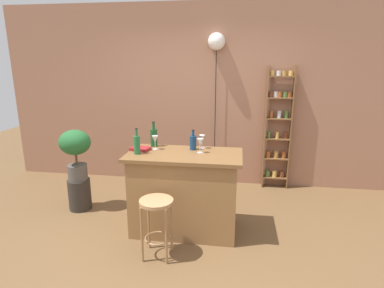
{
  "coord_description": "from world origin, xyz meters",
  "views": [
    {
      "loc": [
        0.59,
        -3.1,
        1.97
      ],
      "look_at": [
        0.05,
        0.55,
        0.99
      ],
      "focal_mm": 30.04,
      "sensor_mm": 36.0,
      "label": 1
    }
  ],
  "objects_px": {
    "bottle_wine_red": "(193,142)",
    "potted_plant": "(75,149)",
    "bar_stool": "(157,214)",
    "wine_glass_right": "(155,140)",
    "spice_shelf": "(278,127)",
    "wine_glass_left": "(202,139)",
    "cookbook": "(140,149)",
    "pendant_globe_light": "(217,43)",
    "plant_stool": "(80,194)",
    "wine_glass_center": "(200,143)",
    "bottle_vinegar": "(137,144)",
    "bottle_spirits_clear": "(154,137)"
  },
  "relations": [
    {
      "from": "bottle_wine_red",
      "to": "potted_plant",
      "type": "bearing_deg",
      "value": 173.8
    },
    {
      "from": "bar_stool",
      "to": "wine_glass_right",
      "type": "height_order",
      "value": "wine_glass_right"
    },
    {
      "from": "bar_stool",
      "to": "bottle_wine_red",
      "type": "height_order",
      "value": "bottle_wine_red"
    },
    {
      "from": "spice_shelf",
      "to": "wine_glass_left",
      "type": "xyz_separation_m",
      "value": [
        -1.01,
        -1.29,
        0.1
      ]
    },
    {
      "from": "cookbook",
      "to": "pendant_globe_light",
      "type": "distance_m",
      "value": 2.07
    },
    {
      "from": "bar_stool",
      "to": "wine_glass_right",
      "type": "bearing_deg",
      "value": 104.66
    },
    {
      "from": "plant_stool",
      "to": "bar_stool",
      "type": "bearing_deg",
      "value": -34.67
    },
    {
      "from": "spice_shelf",
      "to": "plant_stool",
      "type": "xyz_separation_m",
      "value": [
        -2.68,
        -1.18,
        -0.76
      ]
    },
    {
      "from": "bar_stool",
      "to": "bottle_wine_red",
      "type": "relative_size",
      "value": 2.62
    },
    {
      "from": "potted_plant",
      "to": "wine_glass_center",
      "type": "relative_size",
      "value": 4.12
    },
    {
      "from": "potted_plant",
      "to": "pendant_globe_light",
      "type": "distance_m",
      "value": 2.5
    },
    {
      "from": "spice_shelf",
      "to": "bottle_wine_red",
      "type": "xyz_separation_m",
      "value": [
        -1.11,
        -1.35,
        0.07
      ]
    },
    {
      "from": "wine_glass_center",
      "to": "cookbook",
      "type": "distance_m",
      "value": 0.7
    },
    {
      "from": "bottle_wine_red",
      "to": "bar_stool",
      "type": "bearing_deg",
      "value": -109.71
    },
    {
      "from": "wine_glass_left",
      "to": "cookbook",
      "type": "height_order",
      "value": "wine_glass_left"
    },
    {
      "from": "bar_stool",
      "to": "bottle_vinegar",
      "type": "height_order",
      "value": "bottle_vinegar"
    },
    {
      "from": "bar_stool",
      "to": "spice_shelf",
      "type": "distance_m",
      "value": 2.54
    },
    {
      "from": "plant_stool",
      "to": "bottle_spirits_clear",
      "type": "bearing_deg",
      "value": -4.66
    },
    {
      "from": "bar_stool",
      "to": "wine_glass_right",
      "type": "relative_size",
      "value": 3.81
    },
    {
      "from": "plant_stool",
      "to": "cookbook",
      "type": "height_order",
      "value": "cookbook"
    },
    {
      "from": "bottle_vinegar",
      "to": "cookbook",
      "type": "distance_m",
      "value": 0.17
    },
    {
      "from": "pendant_globe_light",
      "to": "bar_stool",
      "type": "bearing_deg",
      "value": -101.08
    },
    {
      "from": "plant_stool",
      "to": "pendant_globe_light",
      "type": "distance_m",
      "value": 2.89
    },
    {
      "from": "wine_glass_center",
      "to": "pendant_globe_light",
      "type": "distance_m",
      "value": 1.87
    },
    {
      "from": "wine_glass_left",
      "to": "wine_glass_center",
      "type": "relative_size",
      "value": 1.0
    },
    {
      "from": "spice_shelf",
      "to": "wine_glass_right",
      "type": "bearing_deg",
      "value": -137.78
    },
    {
      "from": "bottle_spirits_clear",
      "to": "cookbook",
      "type": "relative_size",
      "value": 1.43
    },
    {
      "from": "wine_glass_left",
      "to": "pendant_globe_light",
      "type": "distance_m",
      "value": 1.73
    },
    {
      "from": "potted_plant",
      "to": "bottle_vinegar",
      "type": "distance_m",
      "value": 1.09
    },
    {
      "from": "bar_stool",
      "to": "plant_stool",
      "type": "distance_m",
      "value": 1.61
    },
    {
      "from": "wine_glass_center",
      "to": "plant_stool",
      "type": "bearing_deg",
      "value": 170.16
    },
    {
      "from": "potted_plant",
      "to": "bottle_wine_red",
      "type": "distance_m",
      "value": 1.59
    },
    {
      "from": "bottle_wine_red",
      "to": "wine_glass_center",
      "type": "relative_size",
      "value": 1.45
    },
    {
      "from": "wine_glass_right",
      "to": "plant_stool",
      "type": "bearing_deg",
      "value": 168.68
    },
    {
      "from": "potted_plant",
      "to": "wine_glass_right",
      "type": "bearing_deg",
      "value": -11.32
    },
    {
      "from": "bottle_vinegar",
      "to": "pendant_globe_light",
      "type": "distance_m",
      "value": 2.13
    },
    {
      "from": "plant_stool",
      "to": "bottle_wine_red",
      "type": "height_order",
      "value": "bottle_wine_red"
    },
    {
      "from": "potted_plant",
      "to": "plant_stool",
      "type": "bearing_deg",
      "value": 0.0
    },
    {
      "from": "bottle_spirits_clear",
      "to": "wine_glass_left",
      "type": "distance_m",
      "value": 0.59
    },
    {
      "from": "bar_stool",
      "to": "wine_glass_center",
      "type": "distance_m",
      "value": 0.93
    },
    {
      "from": "potted_plant",
      "to": "wine_glass_right",
      "type": "relative_size",
      "value": 4.12
    },
    {
      "from": "plant_stool",
      "to": "bottle_spirits_clear",
      "type": "height_order",
      "value": "bottle_spirits_clear"
    },
    {
      "from": "bar_stool",
      "to": "spice_shelf",
      "type": "relative_size",
      "value": 0.33
    },
    {
      "from": "cookbook",
      "to": "pendant_globe_light",
      "type": "bearing_deg",
      "value": 75.66
    },
    {
      "from": "spice_shelf",
      "to": "wine_glass_right",
      "type": "xyz_separation_m",
      "value": [
        -1.55,
        -1.4,
        0.1
      ]
    },
    {
      "from": "bottle_vinegar",
      "to": "wine_glass_center",
      "type": "height_order",
      "value": "bottle_vinegar"
    },
    {
      "from": "bottle_spirits_clear",
      "to": "pendant_globe_light",
      "type": "height_order",
      "value": "pendant_globe_light"
    },
    {
      "from": "bottle_vinegar",
      "to": "bottle_spirits_clear",
      "type": "height_order",
      "value": "bottle_spirits_clear"
    },
    {
      "from": "potted_plant",
      "to": "wine_glass_left",
      "type": "bearing_deg",
      "value": -3.67
    },
    {
      "from": "potted_plant",
      "to": "spice_shelf",
      "type": "bearing_deg",
      "value": 23.77
    }
  ]
}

